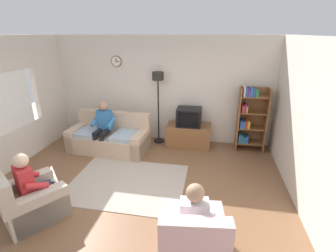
{
  "coord_description": "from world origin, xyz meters",
  "views": [
    {
      "loc": [
        1.31,
        -3.56,
        2.76
      ],
      "look_at": [
        0.45,
        1.06,
        0.96
      ],
      "focal_mm": 26.39,
      "sensor_mm": 36.0,
      "label": 1
    }
  ],
  "objects_px": {
    "armchair_near_bookshelf": "(193,241)",
    "person_in_right_armchair": "(194,216)",
    "floor_lamp": "(158,88)",
    "tv": "(189,117)",
    "bookshelf": "(250,118)",
    "tv_stand": "(189,135)",
    "person_in_left_armchair": "(32,182)",
    "couch": "(110,138)",
    "person_on_couch": "(103,125)",
    "armchair_near_window": "(30,202)"
  },
  "relations": [
    {
      "from": "armchair_near_bookshelf",
      "to": "person_in_right_armchair",
      "type": "height_order",
      "value": "person_in_right_armchair"
    },
    {
      "from": "floor_lamp",
      "to": "person_in_right_armchair",
      "type": "height_order",
      "value": "floor_lamp"
    },
    {
      "from": "tv",
      "to": "bookshelf",
      "type": "xyz_separation_m",
      "value": [
        1.45,
        0.09,
        0.03
      ]
    },
    {
      "from": "tv_stand",
      "to": "person_in_left_armchair",
      "type": "xyz_separation_m",
      "value": [
        -2.1,
        -3.02,
        0.32
      ]
    },
    {
      "from": "person_in_left_armchair",
      "to": "person_in_right_armchair",
      "type": "distance_m",
      "value": 2.52
    },
    {
      "from": "couch",
      "to": "tv_stand",
      "type": "height_order",
      "value": "couch"
    },
    {
      "from": "floor_lamp",
      "to": "person_on_couch",
      "type": "bearing_deg",
      "value": -145.39
    },
    {
      "from": "couch",
      "to": "tv",
      "type": "bearing_deg",
      "value": 16.96
    },
    {
      "from": "person_on_couch",
      "to": "couch",
      "type": "bearing_deg",
      "value": 50.72
    },
    {
      "from": "armchair_near_bookshelf",
      "to": "person_on_couch",
      "type": "relative_size",
      "value": 0.78
    },
    {
      "from": "tv",
      "to": "armchair_near_bookshelf",
      "type": "xyz_separation_m",
      "value": [
        0.41,
        -3.37,
        -0.5
      ]
    },
    {
      "from": "couch",
      "to": "armchair_near_window",
      "type": "distance_m",
      "value": 2.51
    },
    {
      "from": "floor_lamp",
      "to": "armchair_near_bookshelf",
      "type": "relative_size",
      "value": 1.91
    },
    {
      "from": "tv",
      "to": "person_on_couch",
      "type": "xyz_separation_m",
      "value": [
        -1.97,
        -0.68,
        -0.09
      ]
    },
    {
      "from": "bookshelf",
      "to": "person_in_left_armchair",
      "type": "xyz_separation_m",
      "value": [
        -3.55,
        -3.09,
        -0.21
      ]
    },
    {
      "from": "tv_stand",
      "to": "couch",
      "type": "bearing_deg",
      "value": -162.37
    },
    {
      "from": "armchair_near_window",
      "to": "person_in_left_armchair",
      "type": "distance_m",
      "value": 0.33
    },
    {
      "from": "floor_lamp",
      "to": "person_in_left_armchair",
      "type": "relative_size",
      "value": 1.65
    },
    {
      "from": "bookshelf",
      "to": "floor_lamp",
      "type": "relative_size",
      "value": 0.85
    },
    {
      "from": "armchair_near_bookshelf",
      "to": "person_in_left_armchair",
      "type": "bearing_deg",
      "value": 171.4
    },
    {
      "from": "floor_lamp",
      "to": "couch",
      "type": "bearing_deg",
      "value": -147.15
    },
    {
      "from": "person_in_right_armchair",
      "to": "person_on_couch",
      "type": "bearing_deg",
      "value": 132.45
    },
    {
      "from": "couch",
      "to": "person_in_right_armchair",
      "type": "bearing_deg",
      "value": -49.82
    },
    {
      "from": "couch",
      "to": "armchair_near_bookshelf",
      "type": "height_order",
      "value": "same"
    },
    {
      "from": "couch",
      "to": "person_on_couch",
      "type": "relative_size",
      "value": 1.58
    },
    {
      "from": "tv_stand",
      "to": "person_on_couch",
      "type": "bearing_deg",
      "value": -160.25
    },
    {
      "from": "tv_stand",
      "to": "bookshelf",
      "type": "xyz_separation_m",
      "value": [
        1.45,
        0.07,
        0.54
      ]
    },
    {
      "from": "couch",
      "to": "person_in_left_armchair",
      "type": "xyz_separation_m",
      "value": [
        -0.21,
        -2.42,
        0.29
      ]
    },
    {
      "from": "couch",
      "to": "person_in_right_armchair",
      "type": "xyz_separation_m",
      "value": [
        2.29,
        -2.71,
        0.29
      ]
    },
    {
      "from": "bookshelf",
      "to": "armchair_near_bookshelf",
      "type": "xyz_separation_m",
      "value": [
        -1.04,
        -3.47,
        -0.53
      ]
    },
    {
      "from": "bookshelf",
      "to": "person_on_couch",
      "type": "bearing_deg",
      "value": -167.19
    },
    {
      "from": "tv",
      "to": "person_in_right_armchair",
      "type": "distance_m",
      "value": 3.31
    },
    {
      "from": "tv_stand",
      "to": "person_in_right_armchair",
      "type": "height_order",
      "value": "person_in_right_armchair"
    },
    {
      "from": "armchair_near_bookshelf",
      "to": "person_in_right_armchair",
      "type": "relative_size",
      "value": 0.87
    },
    {
      "from": "armchair_near_bookshelf",
      "to": "person_on_couch",
      "type": "bearing_deg",
      "value": 131.63
    },
    {
      "from": "couch",
      "to": "tv_stand",
      "type": "bearing_deg",
      "value": 17.63
    },
    {
      "from": "floor_lamp",
      "to": "armchair_near_window",
      "type": "xyz_separation_m",
      "value": [
        -1.34,
        -3.19,
        -1.16
      ]
    },
    {
      "from": "tv",
      "to": "person_in_left_armchair",
      "type": "bearing_deg",
      "value": -125.0
    },
    {
      "from": "person_in_right_armchair",
      "to": "tv",
      "type": "bearing_deg",
      "value": 97.0
    },
    {
      "from": "couch",
      "to": "person_in_right_armchair",
      "type": "distance_m",
      "value": 3.56
    },
    {
      "from": "bookshelf",
      "to": "floor_lamp",
      "type": "xyz_separation_m",
      "value": [
        -2.26,
        0.03,
        0.63
      ]
    },
    {
      "from": "armchair_near_window",
      "to": "person_in_left_armchair",
      "type": "bearing_deg",
      "value": 55.21
    },
    {
      "from": "person_in_left_armchair",
      "to": "person_in_right_armchair",
      "type": "relative_size",
      "value": 1.0
    },
    {
      "from": "floor_lamp",
      "to": "tv",
      "type": "bearing_deg",
      "value": -8.73
    },
    {
      "from": "tv_stand",
      "to": "person_in_left_armchair",
      "type": "height_order",
      "value": "person_in_left_armchair"
    },
    {
      "from": "floor_lamp",
      "to": "person_in_right_armchair",
      "type": "distance_m",
      "value": 3.71
    },
    {
      "from": "tv_stand",
      "to": "armchair_near_bookshelf",
      "type": "xyz_separation_m",
      "value": [
        0.41,
        -3.4,
        0.01
      ]
    },
    {
      "from": "tv_stand",
      "to": "tv",
      "type": "relative_size",
      "value": 1.83
    },
    {
      "from": "tv",
      "to": "armchair_near_window",
      "type": "distance_m",
      "value": 3.78
    },
    {
      "from": "floor_lamp",
      "to": "armchair_near_bookshelf",
      "type": "bearing_deg",
      "value": -70.8
    }
  ]
}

